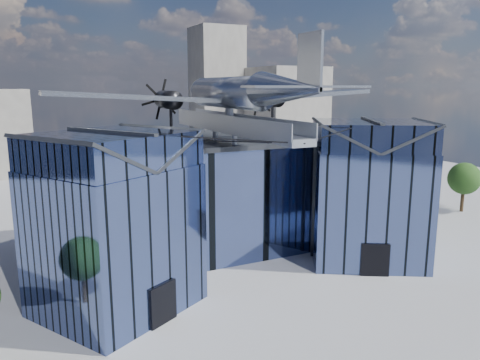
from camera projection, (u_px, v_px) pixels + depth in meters
name	position (u px, v px, depth m)	size (l,w,h in m)	color
ground_plane	(251.00, 274.00, 36.78)	(120.00, 120.00, 0.00)	gray
museum	(221.00, 191.00, 40.82)	(32.88, 24.50, 17.60)	#415285
bg_towers	(124.00, 113.00, 79.93)	(77.00, 24.50, 26.00)	gray
tree_plaza_e	(416.00, 193.00, 46.94)	(4.94, 4.94, 5.92)	#372716
tree_side_e	(464.00, 179.00, 54.37)	(4.76, 4.76, 5.82)	#372716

